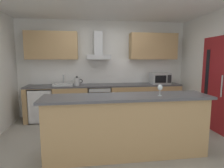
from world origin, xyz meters
name	(u,v)px	position (x,y,z in m)	size (l,w,h in m)	color
ground	(113,141)	(0.00, 0.00, -0.01)	(5.59, 4.56, 0.02)	gray
ceiling	(113,0)	(0.00, 0.00, 2.61)	(5.59, 4.56, 0.02)	white
wall_back	(104,69)	(0.00, 1.84, 1.30)	(5.59, 0.12, 2.60)	white
backsplash_tile	(104,71)	(0.00, 1.77, 1.23)	(3.90, 0.02, 0.66)	white
counter_back	(105,101)	(0.00, 1.46, 0.45)	(4.04, 0.60, 0.90)	tan
counter_island	(127,125)	(0.14, -0.56, 0.50)	(2.68, 0.64, 1.00)	tan
upper_cabinets	(104,46)	(0.00, 1.61, 1.91)	(3.98, 0.32, 0.70)	tan
side_door	(214,84)	(2.28, 0.28, 1.03)	(0.08, 0.85, 2.05)	maroon
oven	(99,101)	(-0.17, 1.44, 0.46)	(0.60, 0.62, 0.80)	slate
refrigerator	(42,104)	(-1.61, 1.43, 0.43)	(0.58, 0.60, 0.85)	white
microwave	(160,78)	(1.50, 1.41, 1.05)	(0.50, 0.38, 0.30)	#B7BABC
sink	(63,84)	(-1.08, 1.45, 0.93)	(0.50, 0.40, 0.26)	silver
kettle	(77,81)	(-0.73, 1.40, 1.01)	(0.29, 0.15, 0.24)	#B7BABC
range_hood	(98,51)	(-0.17, 1.56, 1.79)	(0.62, 0.45, 0.72)	#B7BABC
wine_glass	(160,88)	(0.66, -0.63, 1.12)	(0.08, 0.08, 0.18)	silver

